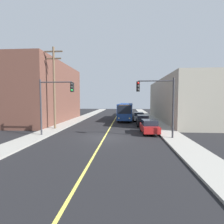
{
  "coord_description": "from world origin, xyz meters",
  "views": [
    {
      "loc": [
        2.29,
        -18.85,
        3.98
      ],
      "look_at": [
        0.0,
        10.35,
        2.0
      ],
      "focal_mm": 29.33,
      "sensor_mm": 36.0,
      "label": 1
    }
  ],
  "objects": [
    {
      "name": "traffic_signal_left_corner",
      "position": [
        -5.41,
        0.25,
        4.3
      ],
      "size": [
        3.75,
        0.48,
        6.0
      ],
      "color": "#2D2D33",
      "rests_on": "sidewalk_left"
    },
    {
      "name": "building_right_warehouse",
      "position": [
        14.49,
        16.48,
        3.88
      ],
      "size": [
        12.0,
        25.54,
        7.76
      ],
      "color": "gray",
      "rests_on": "ground"
    },
    {
      "name": "utility_pole_near",
      "position": [
        -7.19,
        4.69,
        6.01
      ],
      "size": [
        2.4,
        0.28,
        10.68
      ],
      "color": "brown",
      "rests_on": "sidewalk_left"
    },
    {
      "name": "city_bus",
      "position": [
        2.2,
        17.23,
        1.82
      ],
      "size": [
        3.02,
        12.23,
        3.2
      ],
      "color": "navy",
      "rests_on": "ground"
    },
    {
      "name": "sidewalk_right",
      "position": [
        7.25,
        10.0,
        0.07
      ],
      "size": [
        2.5,
        90.0,
        0.15
      ],
      "primitive_type": "cube",
      "color": "gray",
      "rests_on": "ground"
    },
    {
      "name": "ground_plane",
      "position": [
        0.0,
        0.0,
        0.0
      ],
      "size": [
        120.0,
        120.0,
        0.0
      ],
      "primitive_type": "plane",
      "color": "black"
    },
    {
      "name": "parked_car_red",
      "position": [
        4.99,
        2.68,
        0.84
      ],
      "size": [
        1.94,
        4.45,
        1.62
      ],
      "color": "maroon",
      "rests_on": "ground"
    },
    {
      "name": "lane_stripe_center",
      "position": [
        0.0,
        15.0,
        0.01
      ],
      "size": [
        0.16,
        60.0,
        0.01
      ],
      "primitive_type": "cube",
      "color": "#D8CC4C",
      "rests_on": "ground"
    },
    {
      "name": "traffic_signal_right_corner",
      "position": [
        5.41,
        -0.26,
        4.3
      ],
      "size": [
        3.75,
        0.48,
        6.0
      ],
      "color": "#2D2D33",
      "rests_on": "sidewalk_right"
    },
    {
      "name": "parked_car_silver",
      "position": [
        4.6,
        15.33,
        0.84
      ],
      "size": [
        1.85,
        4.41,
        1.62
      ],
      "color": "#B7B7BC",
      "rests_on": "ground"
    },
    {
      "name": "sidewalk_left",
      "position": [
        -7.25,
        10.0,
        0.07
      ],
      "size": [
        2.5,
        90.0,
        0.15
      ],
      "primitive_type": "cube",
      "color": "gray",
      "rests_on": "ground"
    },
    {
      "name": "parked_car_black",
      "position": [
        4.81,
        9.22,
        0.84
      ],
      "size": [
        1.86,
        4.42,
        1.62
      ],
      "color": "black",
      "rests_on": "ground"
    },
    {
      "name": "building_left_brick",
      "position": [
        -13.49,
        13.24,
        5.16
      ],
      "size": [
        10.0,
        19.66,
        10.31
      ],
      "color": "brown",
      "rests_on": "ground"
    }
  ]
}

